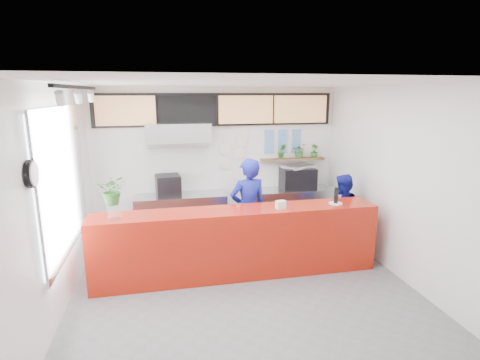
# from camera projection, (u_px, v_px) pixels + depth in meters

# --- Properties ---
(floor) EXTENTS (5.00, 5.00, 0.00)m
(floor) POSITION_uv_depth(u_px,v_px,m) (243.00, 286.00, 5.70)
(floor) COLOR slate
(floor) RESTS_ON ground
(ceiling) EXTENTS (5.00, 5.00, 0.00)m
(ceiling) POSITION_uv_depth(u_px,v_px,m) (243.00, 83.00, 5.02)
(ceiling) COLOR silver
(wall_back) EXTENTS (5.00, 0.00, 5.00)m
(wall_back) POSITION_uv_depth(u_px,v_px,m) (217.00, 161.00, 7.75)
(wall_back) COLOR white
(wall_back) RESTS_ON ground
(wall_left) EXTENTS (0.00, 5.00, 5.00)m
(wall_left) POSITION_uv_depth(u_px,v_px,m) (56.00, 201.00, 4.86)
(wall_left) COLOR white
(wall_left) RESTS_ON ground
(wall_right) EXTENTS (0.00, 5.00, 5.00)m
(wall_right) POSITION_uv_depth(u_px,v_px,m) (399.00, 183.00, 5.86)
(wall_right) COLOR white
(wall_right) RESTS_ON ground
(service_counter) EXTENTS (4.50, 0.60, 1.10)m
(service_counter) POSITION_uv_depth(u_px,v_px,m) (238.00, 242.00, 5.96)
(service_counter) COLOR #9F190B
(service_counter) RESTS_ON ground
(cream_band) EXTENTS (5.00, 0.02, 0.80)m
(cream_band) POSITION_uv_depth(u_px,v_px,m) (217.00, 107.00, 7.49)
(cream_band) COLOR beige
(cream_band) RESTS_ON wall_back
(prep_bench) EXTENTS (1.80, 0.60, 0.90)m
(prep_bench) POSITION_uv_depth(u_px,v_px,m) (181.00, 216.00, 7.54)
(prep_bench) COLOR #B2B5BA
(prep_bench) RESTS_ON ground
(panini_oven) EXTENTS (0.50, 0.50, 0.41)m
(panini_oven) POSITION_uv_depth(u_px,v_px,m) (168.00, 185.00, 7.34)
(panini_oven) COLOR black
(panini_oven) RESTS_ON prep_bench
(extraction_hood) EXTENTS (1.20, 0.70, 0.35)m
(extraction_hood) POSITION_uv_depth(u_px,v_px,m) (178.00, 132.00, 7.11)
(extraction_hood) COLOR #B2B5BA
(extraction_hood) RESTS_ON ceiling
(hood_lip) EXTENTS (1.20, 0.69, 0.31)m
(hood_lip) POSITION_uv_depth(u_px,v_px,m) (178.00, 143.00, 7.15)
(hood_lip) COLOR #B2B5BA
(hood_lip) RESTS_ON ceiling
(right_bench) EXTENTS (1.80, 0.60, 0.90)m
(right_bench) POSITION_uv_depth(u_px,v_px,m) (290.00, 209.00, 8.00)
(right_bench) COLOR #B2B5BA
(right_bench) RESTS_ON ground
(espresso_machine) EXTENTS (0.71, 0.52, 0.45)m
(espresso_machine) POSITION_uv_depth(u_px,v_px,m) (298.00, 178.00, 7.88)
(espresso_machine) COLOR black
(espresso_machine) RESTS_ON right_bench
(espresso_tray) EXTENTS (0.72, 0.62, 0.06)m
(espresso_tray) POSITION_uv_depth(u_px,v_px,m) (298.00, 166.00, 7.82)
(espresso_tray) COLOR #ABAEB3
(espresso_tray) RESTS_ON espresso_machine
(herb_shelf) EXTENTS (1.40, 0.18, 0.04)m
(herb_shelf) POSITION_uv_depth(u_px,v_px,m) (292.00, 159.00, 7.97)
(herb_shelf) COLOR brown
(herb_shelf) RESTS_ON wall_back
(menu_board_far_left) EXTENTS (1.10, 0.10, 0.55)m
(menu_board_far_left) POSITION_uv_depth(u_px,v_px,m) (126.00, 111.00, 7.04)
(menu_board_far_left) COLOR tan
(menu_board_far_left) RESTS_ON wall_back
(menu_board_mid_left) EXTENTS (1.10, 0.10, 0.55)m
(menu_board_mid_left) POSITION_uv_depth(u_px,v_px,m) (188.00, 110.00, 7.28)
(menu_board_mid_left) COLOR black
(menu_board_mid_left) RESTS_ON wall_back
(menu_board_mid_right) EXTENTS (1.10, 0.10, 0.55)m
(menu_board_mid_right) POSITION_uv_depth(u_px,v_px,m) (246.00, 110.00, 7.51)
(menu_board_mid_right) COLOR tan
(menu_board_mid_right) RESTS_ON wall_back
(menu_board_far_right) EXTENTS (1.10, 0.10, 0.55)m
(menu_board_far_right) POSITION_uv_depth(u_px,v_px,m) (300.00, 109.00, 7.74)
(menu_board_far_right) COLOR tan
(menu_board_far_right) RESTS_ON wall_back
(soffit) EXTENTS (4.80, 0.04, 0.65)m
(soffit) POSITION_uv_depth(u_px,v_px,m) (217.00, 110.00, 7.47)
(soffit) COLOR black
(soffit) RESTS_ON wall_back
(window_pane) EXTENTS (0.04, 2.20, 1.90)m
(window_pane) POSITION_uv_depth(u_px,v_px,m) (62.00, 181.00, 5.11)
(window_pane) COLOR silver
(window_pane) RESTS_ON wall_left
(window_frame) EXTENTS (0.03, 2.30, 2.00)m
(window_frame) POSITION_uv_depth(u_px,v_px,m) (64.00, 181.00, 5.11)
(window_frame) COLOR #B2B5BA
(window_frame) RESTS_ON wall_left
(wall_clock_rim) EXTENTS (0.05, 0.30, 0.30)m
(wall_clock_rim) POSITION_uv_depth(u_px,v_px,m) (31.00, 174.00, 3.89)
(wall_clock_rim) COLOR black
(wall_clock_rim) RESTS_ON wall_left
(wall_clock_face) EXTENTS (0.02, 0.26, 0.26)m
(wall_clock_face) POSITION_uv_depth(u_px,v_px,m) (34.00, 174.00, 3.89)
(wall_clock_face) COLOR white
(wall_clock_face) RESTS_ON wall_left
(track_rail) EXTENTS (0.05, 2.40, 0.04)m
(track_rail) POSITION_uv_depth(u_px,v_px,m) (78.00, 87.00, 4.62)
(track_rail) COLOR black
(track_rail) RESTS_ON ceiling
(dec_plate_a) EXTENTS (0.24, 0.03, 0.24)m
(dec_plate_a) POSITION_uv_depth(u_px,v_px,m) (225.00, 149.00, 7.69)
(dec_plate_a) COLOR silver
(dec_plate_a) RESTS_ON wall_back
(dec_plate_b) EXTENTS (0.24, 0.03, 0.24)m
(dec_plate_b) POSITION_uv_depth(u_px,v_px,m) (239.00, 153.00, 7.77)
(dec_plate_b) COLOR silver
(dec_plate_b) RESTS_ON wall_back
(dec_plate_c) EXTENTS (0.24, 0.03, 0.24)m
(dec_plate_c) POSITION_uv_depth(u_px,v_px,m) (225.00, 163.00, 7.76)
(dec_plate_c) COLOR silver
(dec_plate_c) RESTS_ON wall_back
(dec_plate_d) EXTENTS (0.24, 0.03, 0.24)m
(dec_plate_d) POSITION_uv_depth(u_px,v_px,m) (241.00, 141.00, 7.73)
(dec_plate_d) COLOR silver
(dec_plate_d) RESTS_ON wall_back
(photo_frame_a) EXTENTS (0.20, 0.02, 0.25)m
(photo_frame_a) POSITION_uv_depth(u_px,v_px,m) (269.00, 136.00, 7.83)
(photo_frame_a) COLOR #598CBF
(photo_frame_a) RESTS_ON wall_back
(photo_frame_b) EXTENTS (0.20, 0.02, 0.25)m
(photo_frame_b) POSITION_uv_depth(u_px,v_px,m) (283.00, 136.00, 7.89)
(photo_frame_b) COLOR #598CBF
(photo_frame_b) RESTS_ON wall_back
(photo_frame_c) EXTENTS (0.20, 0.02, 0.25)m
(photo_frame_c) POSITION_uv_depth(u_px,v_px,m) (296.00, 135.00, 7.95)
(photo_frame_c) COLOR #598CBF
(photo_frame_c) RESTS_ON wall_back
(photo_frame_d) EXTENTS (0.20, 0.02, 0.25)m
(photo_frame_d) POSITION_uv_depth(u_px,v_px,m) (269.00, 148.00, 7.89)
(photo_frame_d) COLOR #598CBF
(photo_frame_d) RESTS_ON wall_back
(photo_frame_e) EXTENTS (0.20, 0.02, 0.25)m
(photo_frame_e) POSITION_uv_depth(u_px,v_px,m) (283.00, 147.00, 7.95)
(photo_frame_e) COLOR #598CBF
(photo_frame_e) RESTS_ON wall_back
(photo_frame_f) EXTENTS (0.20, 0.02, 0.25)m
(photo_frame_f) POSITION_uv_depth(u_px,v_px,m) (296.00, 147.00, 8.01)
(photo_frame_f) COLOR #598CBF
(photo_frame_f) RESTS_ON wall_back
(staff_center) EXTENTS (0.73, 0.54, 1.82)m
(staff_center) POSITION_uv_depth(u_px,v_px,m) (248.00, 210.00, 6.44)
(staff_center) COLOR navy
(staff_center) RESTS_ON ground
(staff_right) EXTENTS (0.89, 0.86, 1.44)m
(staff_right) POSITION_uv_depth(u_px,v_px,m) (341.00, 213.00, 6.88)
(staff_right) COLOR navy
(staff_right) RESTS_ON ground
(herb_b) EXTENTS (0.19, 0.16, 0.31)m
(herb_b) POSITION_uv_depth(u_px,v_px,m) (282.00, 151.00, 7.88)
(herb_b) COLOR #2A6222
(herb_b) RESTS_ON herb_shelf
(herb_c) EXTENTS (0.36, 0.34, 0.32)m
(herb_c) POSITION_uv_depth(u_px,v_px,m) (300.00, 151.00, 7.96)
(herb_c) COLOR #2A6222
(herb_c) RESTS_ON herb_shelf
(herb_d) EXTENTS (0.18, 0.16, 0.28)m
(herb_d) POSITION_uv_depth(u_px,v_px,m) (314.00, 151.00, 8.03)
(herb_d) COLOR #2A6222
(herb_d) RESTS_ON herb_shelf
(glass_vase) EXTENTS (0.21, 0.21, 0.24)m
(glass_vase) POSITION_uv_depth(u_px,v_px,m) (114.00, 211.00, 5.36)
(glass_vase) COLOR silver
(glass_vase) RESTS_ON service_counter
(basil_vase) EXTENTS (0.39, 0.34, 0.42)m
(basil_vase) POSITION_uv_depth(u_px,v_px,m) (113.00, 190.00, 5.29)
(basil_vase) COLOR #2A6222
(basil_vase) RESTS_ON glass_vase
(napkin_holder) EXTENTS (0.17, 0.13, 0.13)m
(napkin_holder) POSITION_uv_depth(u_px,v_px,m) (281.00, 205.00, 5.86)
(napkin_holder) COLOR silver
(napkin_holder) RESTS_ON service_counter
(white_plate) EXTENTS (0.26, 0.26, 0.02)m
(white_plate) POSITION_uv_depth(u_px,v_px,m) (336.00, 203.00, 6.13)
(white_plate) COLOR silver
(white_plate) RESTS_ON service_counter
(pepper_mill) EXTENTS (0.07, 0.07, 0.26)m
(pepper_mill) POSITION_uv_depth(u_px,v_px,m) (336.00, 195.00, 6.10)
(pepper_mill) COLOR black
(pepper_mill) RESTS_ON white_plate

